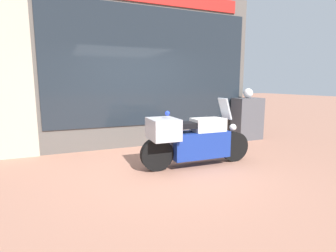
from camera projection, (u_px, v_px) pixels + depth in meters
ground_plane at (162, 167)px, 4.99m from camera, size 60.00×60.00×0.00m
shop_building at (114, 69)px, 6.32m from camera, size 6.49×0.55×3.85m
window_display at (150, 126)px, 6.93m from camera, size 4.99×0.30×1.99m
paramedic_motorcycle at (191, 138)px, 4.98m from camera, size 2.28×0.64×1.30m
utility_cabinet at (247, 119)px, 7.46m from camera, size 0.80×0.50×1.18m
white_helmet at (248, 93)px, 7.37m from camera, size 0.27×0.27×0.27m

